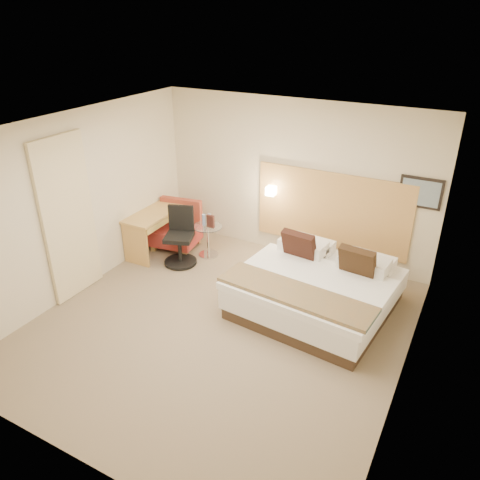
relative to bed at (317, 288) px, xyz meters
The scene contains 20 objects.
floor 1.49m from the bed, 134.08° to the right, with size 4.80×5.00×0.02m, color #826F57.
ceiling 2.79m from the bed, 134.08° to the right, with size 4.80×5.00×0.02m, color white.
wall_back 2.05m from the bed, 124.57° to the left, with size 4.80×0.02×2.70m, color beige.
wall_front 3.83m from the bed, 105.87° to the right, with size 4.80×0.02×2.70m, color beige.
wall_left 3.72m from the bed, 163.04° to the right, with size 0.02×5.00×2.70m, color beige.
wall_right 2.02m from the bed, 36.71° to the right, with size 0.02×5.00×2.70m, color beige.
headboard_panel 1.59m from the bed, 102.28° to the left, with size 2.60×0.04×1.30m, color #BE8A4A.
art_frame 2.11m from the bed, 54.90° to the left, with size 0.62×0.03×0.47m, color black.
art_canvas 2.10m from the bed, 54.53° to the left, with size 0.54×0.01×0.39m, color slate.
lamp_arm 2.10m from the bed, 134.66° to the left, with size 0.02×0.02×0.12m, color white.
lamp_shade 2.06m from the bed, 135.94° to the left, with size 0.15×0.15×0.15m, color #FFEDC6.
curtain 3.72m from the bed, 159.01° to the right, with size 0.06×0.90×2.42m, color beige.
bottle_a 2.43m from the bed, 164.26° to the left, with size 0.06×0.06×0.20m, color #8CA8D9.
bottle_b 2.37m from the bed, 162.50° to the left, with size 0.06×0.06×0.20m, color #8EADDC.
menu_folder 2.28m from the bed, 163.74° to the left, with size 0.13×0.05×0.22m, color #3C1C18.
bed is the anchor object (origin of this frame).
lounge_chair 3.03m from the bed, 166.45° to the left, with size 0.89×0.81×0.84m.
side_table 2.33m from the bed, 163.90° to the left, with size 0.53×0.53×0.57m.
desk 3.15m from the bed, behind, with size 0.57×1.22×0.76m.
desk_chair 2.52m from the bed, behind, with size 0.72×0.72×0.99m.
Camera 1 is at (2.74, -4.51, 3.95)m, focal length 35.00 mm.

